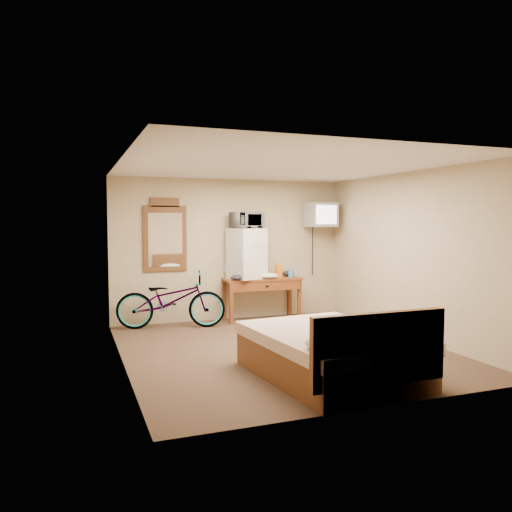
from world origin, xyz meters
The scene contains 13 objects.
room centered at (0.00, 0.00, 1.25)m, with size 4.60×4.64×2.50m.
desk centered at (0.51, 2.00, 0.63)m, with size 1.40×0.58×0.75m.
mini_fridge centered at (0.22, 2.04, 1.19)m, with size 0.67×0.66×0.88m.
microwave centered at (0.22, 2.04, 1.78)m, with size 0.51×0.35×0.28m, color silver.
snack_bag centered at (0.83, 2.02, 0.86)m, with size 0.11×0.07×0.23m, color orange.
blue_cup centered at (1.03, 1.94, 0.83)m, with size 0.09×0.09×0.16m, color #3882BF.
cloth_cream centered at (0.59, 1.87, 0.80)m, with size 0.32×0.25×0.10m, color beige.
cloth_dark_a centered at (-0.01, 1.84, 0.80)m, with size 0.26×0.19×0.10m, color black.
cloth_dark_b centered at (1.06, 2.13, 0.80)m, with size 0.22×0.18×0.10m, color black.
crt_television centered at (1.67, 2.02, 1.88)m, with size 0.53×0.61×0.45m.
wall_mirror centered at (-1.16, 2.27, 1.51)m, with size 0.73×0.04×1.24m.
bicycle centered at (-1.15, 1.89, 0.47)m, with size 0.62×1.77×0.93m, color black.
bed centered at (0.04, -1.38, 0.30)m, with size 1.67×2.10×0.90m.
Camera 1 is at (-2.68, -6.20, 1.76)m, focal length 35.00 mm.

